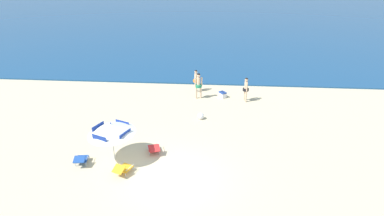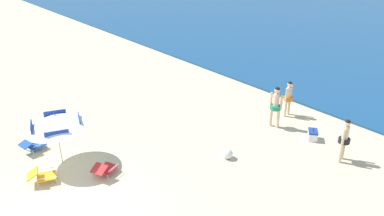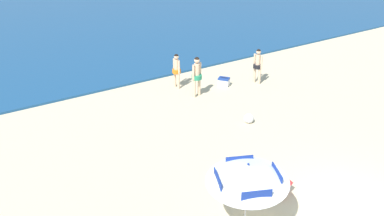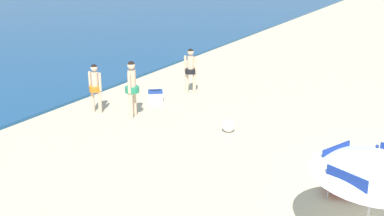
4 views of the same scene
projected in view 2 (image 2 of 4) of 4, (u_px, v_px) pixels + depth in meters
name	position (u px, v px, depth m)	size (l,w,h in m)	color
beach_umbrella_striped_main	(55.00, 121.00, 13.21)	(3.09, 3.09, 1.99)	silver
lounge_chair_under_umbrella	(104.00, 168.00, 13.10)	(0.80, 1.01, 0.52)	red
lounge_chair_beside_umbrella	(42.00, 175.00, 12.75)	(0.83, 1.02, 0.52)	gold
lounge_chair_facing_sea	(33.00, 144.00, 14.48)	(0.66, 0.93, 0.50)	#1E4799
person_standing_near_shore	(345.00, 137.00, 13.61)	(0.41, 0.48, 1.66)	beige
person_standing_beside	(276.00, 104.00, 15.85)	(0.52, 0.44, 1.80)	beige
person_wading_in	(289.00, 96.00, 16.83)	(0.40, 0.48, 1.62)	beige
cooler_box	(313.00, 135.00, 15.28)	(0.58, 0.61, 0.43)	white
beach_ball	(228.00, 154.00, 14.08)	(0.38, 0.38, 0.38)	white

